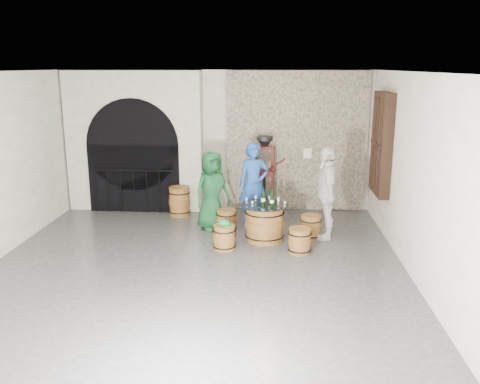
# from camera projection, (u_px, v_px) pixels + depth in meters

# --- Properties ---
(ground) EXTENTS (8.00, 8.00, 0.00)m
(ground) POSITION_uv_depth(u_px,v_px,m) (194.00, 273.00, 8.29)
(ground) COLOR #323134
(ground) RESTS_ON ground
(wall_back) EXTENTS (8.00, 0.00, 8.00)m
(wall_back) POSITION_uv_depth(u_px,v_px,m) (219.00, 141.00, 11.77)
(wall_back) COLOR beige
(wall_back) RESTS_ON ground
(wall_front) EXTENTS (8.00, 0.00, 8.00)m
(wall_front) POSITION_uv_depth(u_px,v_px,m) (112.00, 286.00, 4.03)
(wall_front) COLOR beige
(wall_front) RESTS_ON ground
(wall_right) EXTENTS (0.00, 8.00, 8.00)m
(wall_right) POSITION_uv_depth(u_px,v_px,m) (421.00, 181.00, 7.68)
(wall_right) COLOR beige
(wall_right) RESTS_ON ground
(ceiling) EXTENTS (8.00, 8.00, 0.00)m
(ceiling) POSITION_uv_depth(u_px,v_px,m) (189.00, 72.00, 7.51)
(ceiling) COLOR beige
(ceiling) RESTS_ON wall_back
(stone_facing_panel) EXTENTS (3.20, 0.12, 3.18)m
(stone_facing_panel) POSITION_uv_depth(u_px,v_px,m) (297.00, 142.00, 11.60)
(stone_facing_panel) COLOR gray
(stone_facing_panel) RESTS_ON ground
(arched_opening) EXTENTS (3.10, 0.60, 3.19)m
(arched_opening) POSITION_uv_depth(u_px,v_px,m) (135.00, 142.00, 11.64)
(arched_opening) COLOR beige
(arched_opening) RESTS_ON ground
(shuttered_window) EXTENTS (0.23, 1.10, 2.00)m
(shuttered_window) POSITION_uv_depth(u_px,v_px,m) (381.00, 144.00, 9.96)
(shuttered_window) COLOR black
(shuttered_window) RESTS_ON wall_right
(barrel_table) EXTENTS (0.92, 0.92, 0.72)m
(barrel_table) POSITION_uv_depth(u_px,v_px,m) (264.00, 223.00, 9.77)
(barrel_table) COLOR brown
(barrel_table) RESTS_ON ground
(barrel_stool_left) EXTENTS (0.43, 0.43, 0.47)m
(barrel_stool_left) POSITION_uv_depth(u_px,v_px,m) (226.00, 221.00, 10.31)
(barrel_stool_left) COLOR brown
(barrel_stool_left) RESTS_ON ground
(barrel_stool_far) EXTENTS (0.43, 0.43, 0.47)m
(barrel_stool_far) POSITION_uv_depth(u_px,v_px,m) (255.00, 215.00, 10.67)
(barrel_stool_far) COLOR brown
(barrel_stool_far) RESTS_ON ground
(barrel_stool_right) EXTENTS (0.43, 0.43, 0.47)m
(barrel_stool_right) POSITION_uv_depth(u_px,v_px,m) (311.00, 227.00, 9.91)
(barrel_stool_right) COLOR brown
(barrel_stool_right) RESTS_ON ground
(barrel_stool_near_right) EXTENTS (0.43, 0.43, 0.47)m
(barrel_stool_near_right) POSITION_uv_depth(u_px,v_px,m) (300.00, 241.00, 9.13)
(barrel_stool_near_right) COLOR brown
(barrel_stool_near_right) RESTS_ON ground
(barrel_stool_near_left) EXTENTS (0.43, 0.43, 0.47)m
(barrel_stool_near_left) POSITION_uv_depth(u_px,v_px,m) (224.00, 238.00, 9.30)
(barrel_stool_near_left) COLOR brown
(barrel_stool_near_left) RESTS_ON ground
(green_cap) EXTENTS (0.24, 0.20, 0.11)m
(green_cap) POSITION_uv_depth(u_px,v_px,m) (224.00, 223.00, 9.23)
(green_cap) COLOR #0C8D3E
(green_cap) RESTS_ON barrel_stool_near_left
(person_green) EXTENTS (0.93, 0.91, 1.62)m
(person_green) POSITION_uv_depth(u_px,v_px,m) (212.00, 191.00, 10.37)
(person_green) COLOR #124120
(person_green) RESTS_ON ground
(person_blue) EXTENTS (0.71, 0.55, 1.75)m
(person_blue) POSITION_uv_depth(u_px,v_px,m) (254.00, 184.00, 10.62)
(person_blue) COLOR #1C469B
(person_blue) RESTS_ON ground
(person_white) EXTENTS (0.45, 1.07, 1.82)m
(person_white) POSITION_uv_depth(u_px,v_px,m) (327.00, 193.00, 9.77)
(person_white) COLOR silver
(person_white) RESTS_ON ground
(wine_bottle_left) EXTENTS (0.08, 0.08, 0.32)m
(wine_bottle_left) POSITION_uv_depth(u_px,v_px,m) (263.00, 198.00, 9.63)
(wine_bottle_left) COLOR black
(wine_bottle_left) RESTS_ON barrel_table
(wine_bottle_center) EXTENTS (0.08, 0.08, 0.32)m
(wine_bottle_center) POSITION_uv_depth(u_px,v_px,m) (272.00, 200.00, 9.52)
(wine_bottle_center) COLOR black
(wine_bottle_center) RESTS_ON barrel_table
(wine_bottle_right) EXTENTS (0.08, 0.08, 0.32)m
(wine_bottle_right) POSITION_uv_depth(u_px,v_px,m) (271.00, 196.00, 9.81)
(wine_bottle_right) COLOR black
(wine_bottle_right) RESTS_ON barrel_table
(tasting_glass_a) EXTENTS (0.05, 0.05, 0.10)m
(tasting_glass_a) POSITION_uv_depth(u_px,v_px,m) (252.00, 204.00, 9.56)
(tasting_glass_a) COLOR orange
(tasting_glass_a) RESTS_ON barrel_table
(tasting_glass_b) EXTENTS (0.05, 0.05, 0.10)m
(tasting_glass_b) POSITION_uv_depth(u_px,v_px,m) (278.00, 202.00, 9.70)
(tasting_glass_b) COLOR orange
(tasting_glass_b) RESTS_ON barrel_table
(tasting_glass_c) EXTENTS (0.05, 0.05, 0.10)m
(tasting_glass_c) POSITION_uv_depth(u_px,v_px,m) (256.00, 198.00, 9.94)
(tasting_glass_c) COLOR orange
(tasting_glass_c) RESTS_ON barrel_table
(tasting_glass_d) EXTENTS (0.05, 0.05, 0.10)m
(tasting_glass_d) POSITION_uv_depth(u_px,v_px,m) (278.00, 200.00, 9.85)
(tasting_glass_d) COLOR orange
(tasting_glass_d) RESTS_ON barrel_table
(tasting_glass_e) EXTENTS (0.05, 0.05, 0.10)m
(tasting_glass_e) POSITION_uv_depth(u_px,v_px,m) (285.00, 204.00, 9.54)
(tasting_glass_e) COLOR orange
(tasting_glass_e) RESTS_ON barrel_table
(tasting_glass_f) EXTENTS (0.05, 0.05, 0.10)m
(tasting_glass_f) POSITION_uv_depth(u_px,v_px,m) (247.00, 200.00, 9.79)
(tasting_glass_f) COLOR orange
(tasting_glass_f) RESTS_ON barrel_table
(side_barrel) EXTENTS (0.50, 0.50, 0.66)m
(side_barrel) POSITION_uv_depth(u_px,v_px,m) (180.00, 201.00, 11.40)
(side_barrel) COLOR brown
(side_barrel) RESTS_ON ground
(corking_press) EXTENTS (0.75, 0.47, 1.78)m
(corking_press) POSITION_uv_depth(u_px,v_px,m) (264.00, 170.00, 11.32)
(corking_press) COLOR #470F0B
(corking_press) RESTS_ON ground
(control_box) EXTENTS (0.18, 0.10, 0.22)m
(control_box) POSITION_uv_depth(u_px,v_px,m) (307.00, 153.00, 11.57)
(control_box) COLOR silver
(control_box) RESTS_ON wall_back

